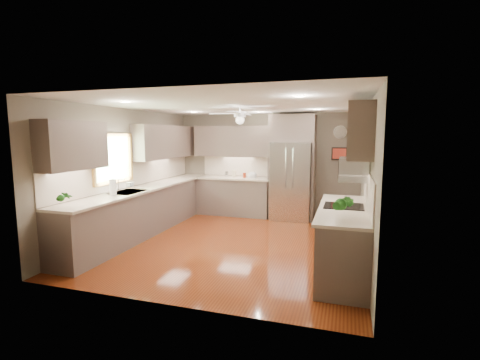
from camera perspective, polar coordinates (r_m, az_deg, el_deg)
The scene contains 27 objects.
floor at distance 6.55m, azimuth -0.80°, elevation -10.22°, with size 5.00×5.00×0.00m, color #511C0A.
ceiling at distance 6.27m, azimuth -0.84°, elevation 12.13°, with size 5.00×5.00×0.00m, color white.
wall_back at distance 8.69m, azimuth 4.31°, elevation 2.54°, with size 4.50×4.50×0.00m, color #6C6252.
wall_front at distance 4.01m, azimuth -11.98°, elevation -3.28°, with size 4.50×4.50×0.00m, color #6C6252.
wall_left at distance 7.30m, azimuth -17.86°, elevation 1.28°, with size 5.00×5.00×0.00m, color #6C6252.
wall_right at distance 5.99m, azimuth 20.11°, elevation -0.08°, with size 5.00×5.00×0.00m, color #6C6252.
canister_b at distance 8.73m, azimuth -2.18°, elevation 1.00°, with size 0.09×0.09×0.14m, color silver.
canister_c at distance 8.67m, azimuth -0.95°, elevation 1.09°, with size 0.10×0.10×0.17m, color beige.
canister_d at distance 8.54m, azimuth 0.73°, elevation 0.79°, with size 0.08×0.08×0.12m, color maroon.
soap_bottle at distance 7.09m, azimuth -17.47°, elevation -0.67°, with size 0.08×0.08×0.18m, color white.
potted_plant_left at distance 5.61m, azimuth -27.13°, elevation -2.48°, with size 0.17×0.11×0.32m, color #1C5618.
potted_plant_right at distance 4.57m, azimuth 16.63°, elevation -3.82°, with size 0.20×0.16×0.36m, color #1C5618.
bowl at distance 8.51m, azimuth 1.99°, elevation 0.54°, with size 0.23×0.23×0.06m, color beige.
left_run at distance 7.38m, azimuth -15.07°, elevation -4.58°, with size 0.65×4.70×1.45m.
back_run at distance 8.69m, azimuth -0.85°, elevation -2.53°, with size 1.85×0.65×1.45m.
uppers at distance 7.17m, azimuth -4.73°, elevation 6.49°, with size 4.50×4.70×0.95m.
window at distance 6.86m, azimuth -20.15°, elevation 3.33°, with size 0.05×1.12×0.92m.
sink at distance 6.76m, azimuth -17.96°, elevation -2.12°, with size 0.50×0.70×0.32m.
refrigerator at distance 8.23m, azimuth 8.52°, elevation 1.77°, with size 1.06×0.75×2.45m.
right_run at distance 5.35m, azimuth 16.68°, elevation -9.18°, with size 0.70×2.20×1.45m.
microwave at distance 5.41m, azimuth 18.12°, elevation 1.70°, with size 0.43×0.55×0.34m.
ceiling_fan at distance 6.54m, azimuth -0.01°, elevation 10.46°, with size 1.18×1.18×0.32m.
recessed_lights at distance 6.66m, azimuth -0.08°, elevation 11.80°, with size 2.84×3.14×0.01m.
wall_clock at distance 8.42m, azimuth 16.12°, elevation 7.57°, with size 0.30×0.03×0.30m.
framed_print at distance 8.43m, azimuth 16.00°, elevation 4.17°, with size 0.36×0.03×0.30m.
stool at distance 7.23m, azimuth 14.93°, elevation -6.83°, with size 0.51×0.51×0.48m.
paper_towel at distance 6.42m, azimuth -20.14°, elevation -1.14°, with size 0.12×0.12×0.30m.
Camera 1 is at (1.94, -5.94, 1.98)m, focal length 26.00 mm.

